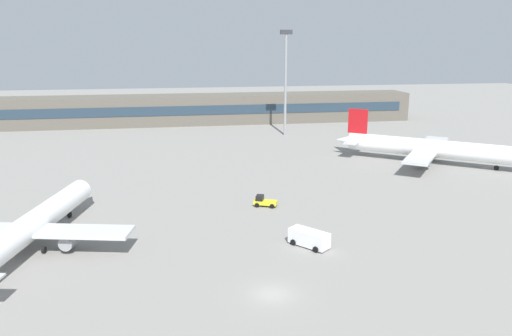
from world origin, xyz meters
TOP-DOWN VIEW (x-y plane):
  - ground_plane at (0.00, 40.00)m, footprint 400.00×400.00m
  - terminal_building at (0.00, 111.19)m, footprint 133.83×12.13m
  - airplane_near at (-27.15, 16.96)m, footprint 25.90×36.60m
  - airplane_mid at (44.72, 48.96)m, footprint 35.92×29.45m
  - baggage_tug_yellow at (4.25, 27.50)m, footprint 3.90×2.84m
  - service_van_white at (6.98, 11.21)m, footprint 4.87×5.27m
  - floodlight_tower_west at (21.20, 86.76)m, footprint 3.20×0.80m

SIDE VIEW (x-z plane):
  - ground_plane at x=0.00m, z-range 0.00..0.00m
  - baggage_tug_yellow at x=4.25m, z-range -0.08..1.67m
  - service_van_white at x=6.98m, z-range 0.07..2.15m
  - airplane_near at x=-27.15m, z-range -1.78..7.36m
  - airplane_mid at x=44.72m, z-range -2.07..8.54m
  - terminal_building at x=0.00m, z-range 0.00..9.00m
  - floodlight_tower_west at x=21.20m, z-range 2.06..30.29m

